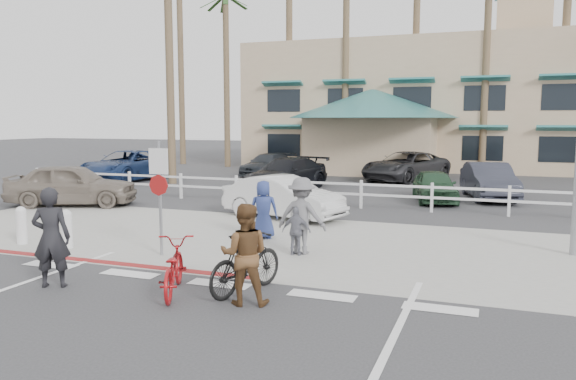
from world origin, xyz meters
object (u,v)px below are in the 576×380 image
at_px(sign_post, 160,192).
at_px(car_white_sedan, 283,197).
at_px(car_red_compact, 72,185).
at_px(bike_red, 173,268).
at_px(bike_black, 246,263).

relative_size(sign_post, car_white_sedan, 0.72).
bearing_deg(car_red_compact, car_white_sedan, -110.29).
height_order(car_white_sedan, car_red_compact, car_red_compact).
bearing_deg(bike_red, sign_post, -76.68).
distance_m(sign_post, bike_black, 3.63).
height_order(bike_red, bike_black, bike_black).
distance_m(bike_red, car_red_compact, 11.86).
distance_m(bike_red, bike_black, 1.29).
bearing_deg(sign_post, bike_black, -32.21).
xyz_separation_m(bike_red, car_white_sedan, (-0.95, 7.96, 0.18)).
xyz_separation_m(sign_post, car_white_sedan, (0.84, 5.58, -0.79)).
relative_size(bike_red, car_red_compact, 0.41).
distance_m(sign_post, bike_red, 3.14).
distance_m(car_white_sedan, car_red_compact, 8.04).
distance_m(bike_red, car_white_sedan, 8.02).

